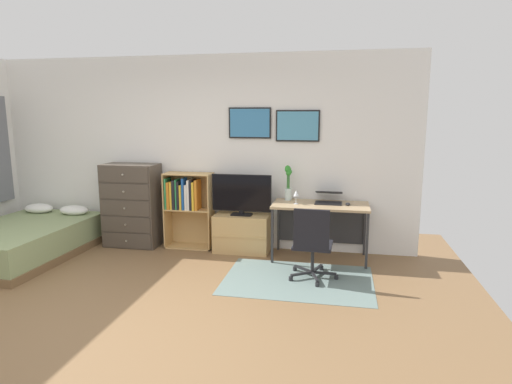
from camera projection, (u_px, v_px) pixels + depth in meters
The scene contains 14 objects.
ground_plane at pixel (119, 317), 4.04m from camera, with size 7.20×7.20×0.00m, color brown.
wall_back_with_posters at pixel (200, 152), 6.14m from camera, with size 6.12×0.09×2.70m.
area_rug at pixel (298, 280), 4.95m from camera, with size 1.70×1.20×0.01m, color slate.
bed at pixel (23, 240), 5.75m from camera, with size 1.39×1.99×0.57m.
dresser at pixel (132, 205), 6.19m from camera, with size 0.78×0.46×1.19m.
bookshelf at pixel (186, 202), 6.08m from camera, with size 0.68×0.30×1.08m.
tv_stand at pixel (242, 233), 5.96m from camera, with size 0.76×0.41×0.52m.
television at pixel (241, 195), 5.84m from camera, with size 0.82×0.16×0.56m.
desk at pixel (321, 213), 5.66m from camera, with size 1.24×0.61×0.74m.
office_chair at pixel (312, 242), 4.87m from camera, with size 0.56×0.58×0.86m.
laptop at pixel (329, 198), 5.65m from camera, with size 0.35×0.38×0.15m.
computer_mouse at pixel (348, 204), 5.49m from camera, with size 0.06×0.10×0.03m, color #262628.
bamboo_vase at pixel (288, 181), 5.78m from camera, with size 0.10×0.10×0.47m.
wine_glass at pixel (296, 194), 5.54m from camera, with size 0.07×0.07×0.18m.
Camera 1 is at (2.00, -3.44, 1.88)m, focal length 30.12 mm.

